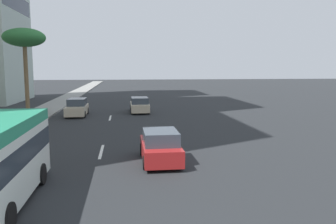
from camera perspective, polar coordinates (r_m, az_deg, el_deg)
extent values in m
plane|color=#26282B|center=(34.44, -9.46, -0.36)|extent=(198.00, 198.00, 0.00)
cube|color=gray|center=(35.40, -20.95, -0.42)|extent=(162.00, 3.11, 0.15)
cube|color=silver|center=(19.33, -11.05, -6.48)|extent=(3.20, 0.16, 0.01)
cube|color=silver|center=(31.88, -9.62, -0.98)|extent=(3.20, 0.16, 0.01)
cube|color=beige|center=(33.93, -14.92, 0.36)|extent=(4.42, 1.78, 0.81)
cube|color=#38424C|center=(34.07, -14.91, 1.64)|extent=(2.43, 1.64, 0.67)
cylinder|color=black|center=(32.52, -13.78, -0.37)|extent=(0.64, 0.22, 0.64)
cylinder|color=black|center=(32.74, -16.63, -0.41)|extent=(0.64, 0.22, 0.64)
cylinder|color=black|center=(35.22, -13.30, 0.23)|extent=(0.64, 0.22, 0.64)
cylinder|color=black|center=(35.43, -15.93, 0.19)|extent=(0.64, 0.22, 0.64)
cube|color=#A51E1E|center=(16.96, -1.33, -6.37)|extent=(4.10, 1.77, 0.77)
cube|color=#38424C|center=(16.61, -1.26, -4.19)|extent=(2.25, 1.62, 0.63)
cylinder|color=black|center=(18.19, -4.31, -6.23)|extent=(0.64, 0.22, 0.64)
cylinder|color=black|center=(18.34, 0.79, -6.09)|extent=(0.64, 0.22, 0.64)
cylinder|color=black|center=(15.73, -3.80, -8.40)|extent=(0.64, 0.22, 0.64)
cylinder|color=black|center=(15.91, 2.11, -8.20)|extent=(0.64, 0.22, 0.64)
cube|color=beige|center=(35.59, -4.75, 0.87)|extent=(4.63, 1.84, 0.76)
cube|color=#38424C|center=(35.29, -4.74, 1.95)|extent=(2.55, 1.69, 0.63)
cylinder|color=black|center=(37.02, -6.15, 0.73)|extent=(0.64, 0.22, 0.64)
cylinder|color=black|center=(37.09, -3.55, 0.77)|extent=(0.64, 0.22, 0.64)
cylinder|color=black|center=(34.17, -6.05, 0.17)|extent=(0.64, 0.22, 0.64)
cylinder|color=black|center=(34.25, -3.22, 0.22)|extent=(0.64, 0.22, 0.64)
cylinder|color=black|center=(11.04, -25.16, -15.59)|extent=(0.84, 0.26, 0.84)
cylinder|color=black|center=(14.63, -20.41, -9.68)|extent=(0.84, 0.26, 0.84)
cylinder|color=brown|center=(34.05, -22.53, 4.91)|extent=(0.37, 0.37, 6.59)
ellipsoid|color=#2D7238|center=(34.14, -22.85, 11.38)|extent=(3.74, 3.74, 1.69)
cube|color=#2D3847|center=(51.61, -23.89, 16.25)|extent=(11.94, 0.08, 2.18)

